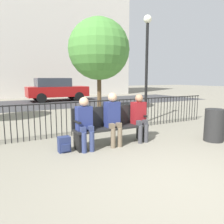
{
  "coord_description": "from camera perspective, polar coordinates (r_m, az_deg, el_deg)",
  "views": [
    {
      "loc": [
        -2.43,
        -2.22,
        1.58
      ],
      "look_at": [
        0.0,
        2.25,
        0.8
      ],
      "focal_mm": 35.0,
      "sensor_mm": 36.0,
      "label": 1
    }
  ],
  "objects": [
    {
      "name": "street_surface",
      "position": [
        14.51,
        -18.78,
        2.02
      ],
      "size": [
        24.0,
        6.0,
        0.01
      ],
      "color": "#333335",
      "rests_on": "ground"
    },
    {
      "name": "building_facade",
      "position": [
        23.18,
        -23.54,
        23.36
      ],
      "size": [
        20.0,
        6.0,
        15.41
      ],
      "color": "beige",
      "rests_on": "ground"
    },
    {
      "name": "trash_bin",
      "position": [
        6.12,
        25.14,
        -3.12
      ],
      "size": [
        0.48,
        0.48,
        0.82
      ],
      "color": "black",
      "rests_on": "ground"
    },
    {
      "name": "ground_plane",
      "position": [
        3.65,
        17.96,
        -17.35
      ],
      "size": [
        80.0,
        80.0,
        0.0
      ],
      "primitive_type": "plane",
      "color": "gray"
    },
    {
      "name": "backpack",
      "position": [
        4.9,
        -12.37,
        -8.28
      ],
      "size": [
        0.26,
        0.22,
        0.34
      ],
      "color": "navy",
      "rests_on": "ground"
    },
    {
      "name": "seated_person_2",
      "position": [
        5.53,
        7.19,
        -0.88
      ],
      "size": [
        0.34,
        0.39,
        1.19
      ],
      "color": "#3D3D42",
      "rests_on": "ground"
    },
    {
      "name": "park_bench",
      "position": [
        5.27,
        -0.42,
        -3.14
      ],
      "size": [
        1.86,
        0.45,
        0.92
      ],
      "color": "black",
      "rests_on": "ground"
    },
    {
      "name": "lamp_post",
      "position": [
        8.07,
        9.1,
        14.97
      ],
      "size": [
        0.28,
        0.28,
        3.75
      ],
      "color": "black",
      "rests_on": "ground"
    },
    {
      "name": "fence_railing",
      "position": [
        6.33,
        -5.73,
        -0.61
      ],
      "size": [
        9.01,
        0.03,
        0.95
      ],
      "color": "black",
      "rests_on": "ground"
    },
    {
      "name": "seated_person_0",
      "position": [
        4.83,
        -7.13,
        -2.31
      ],
      "size": [
        0.34,
        0.39,
        1.18
      ],
      "color": "navy",
      "rests_on": "ground"
    },
    {
      "name": "seated_person_1",
      "position": [
        5.12,
        0.23,
        -1.15
      ],
      "size": [
        0.34,
        0.39,
        1.26
      ],
      "color": "brown",
      "rests_on": "ground"
    },
    {
      "name": "parked_car_0",
      "position": [
        16.11,
        -14.37,
        5.83
      ],
      "size": [
        4.2,
        1.94,
        1.62
      ],
      "color": "maroon",
      "rests_on": "ground"
    },
    {
      "name": "tree_1",
      "position": [
        10.7,
        -3.44,
        16.03
      ],
      "size": [
        2.89,
        2.89,
        4.39
      ],
      "color": "#4C3823",
      "rests_on": "ground"
    }
  ]
}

